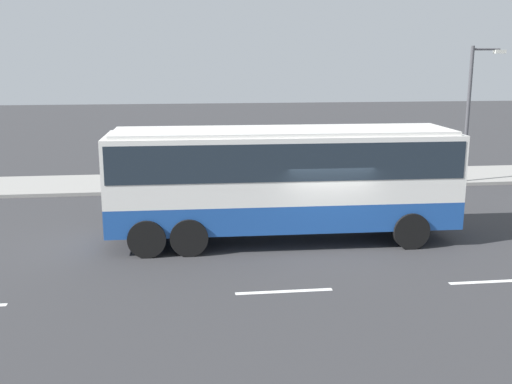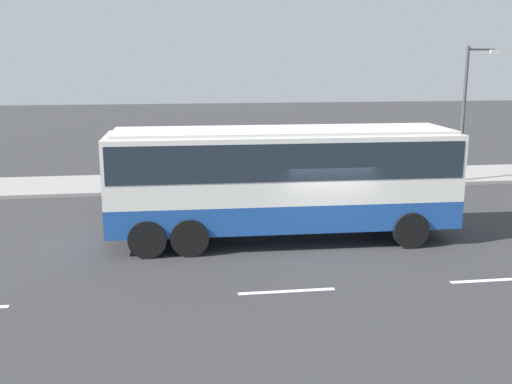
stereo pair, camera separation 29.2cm
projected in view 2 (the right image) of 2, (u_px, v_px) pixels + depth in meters
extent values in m
plane|color=#333335|center=(325.00, 245.00, 18.27)|extent=(120.00, 120.00, 0.00)
cube|color=gray|center=(272.00, 180.00, 27.73)|extent=(80.00, 4.00, 0.15)
cube|color=white|center=(287.00, 291.00, 14.66)|extent=(2.40, 0.16, 0.01)
cube|color=white|center=(495.00, 280.00, 15.40)|extent=(2.40, 0.16, 0.01)
cube|color=#1E4C9E|center=(282.00, 210.00, 18.63)|extent=(10.64, 2.80, 0.84)
cube|color=white|center=(283.00, 165.00, 18.32)|extent=(10.64, 2.80, 1.99)
cube|color=#1E2833|center=(283.00, 156.00, 18.26)|extent=(10.43, 2.83, 1.09)
cube|color=#1E2833|center=(446.00, 159.00, 18.92)|extent=(0.17, 2.38, 1.59)
cube|color=white|center=(283.00, 131.00, 18.09)|extent=(10.22, 2.64, 0.12)
cylinder|color=black|center=(383.00, 210.00, 20.36)|extent=(1.11, 0.32, 1.10)
cylinder|color=black|center=(410.00, 230.00, 17.95)|extent=(1.11, 0.32, 1.10)
cylinder|color=black|center=(189.00, 216.00, 19.59)|extent=(1.11, 0.32, 1.10)
cylinder|color=black|center=(190.00, 238.00, 17.18)|extent=(1.11, 0.32, 1.10)
cylinder|color=black|center=(152.00, 217.00, 19.45)|extent=(1.11, 0.32, 1.10)
cylinder|color=black|center=(147.00, 239.00, 17.04)|extent=(1.11, 0.32, 1.10)
cylinder|color=black|center=(239.00, 176.00, 26.30)|extent=(0.14, 0.14, 0.80)
cylinder|color=black|center=(243.00, 176.00, 26.28)|extent=(0.14, 0.14, 0.80)
cylinder|color=gold|center=(241.00, 160.00, 26.14)|extent=(0.32, 0.32, 0.60)
sphere|color=#9E7051|center=(241.00, 151.00, 26.05)|extent=(0.22, 0.22, 0.22)
cylinder|color=#47474C|center=(463.00, 115.00, 26.63)|extent=(0.16, 0.16, 5.97)
cylinder|color=#47474C|center=(482.00, 49.00, 26.10)|extent=(1.25, 0.10, 0.10)
cube|color=silver|center=(495.00, 52.00, 26.21)|extent=(0.50, 0.24, 0.16)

